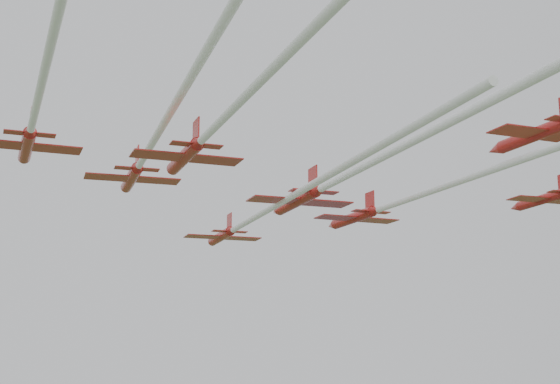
# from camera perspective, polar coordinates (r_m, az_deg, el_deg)

# --- Properties ---
(jet_lead) EXTENTS (26.85, 59.06, 2.72)m
(jet_lead) POSITION_cam_1_polar(r_m,az_deg,el_deg) (79.30, -1.38, -1.59)
(jet_lead) COLOR red
(jet_row2_left) EXTENTS (21.75, 48.79, 2.86)m
(jet_row2_left) POSITION_cam_1_polar(r_m,az_deg,el_deg) (70.31, -9.67, 2.96)
(jet_row2_left) COLOR red
(jet_row2_right) EXTENTS (27.56, 52.58, 2.82)m
(jet_row2_right) POSITION_cam_1_polar(r_m,az_deg,el_deg) (76.41, 10.14, -0.23)
(jet_row2_right) COLOR red
(jet_row3_left) EXTENTS (22.49, 44.78, 2.67)m
(jet_row3_left) POSITION_cam_1_polar(r_m,az_deg,el_deg) (59.53, -17.46, 5.75)
(jet_row3_left) COLOR red
(jet_row3_mid) EXTENTS (26.83, 56.19, 2.96)m
(jet_row3_mid) POSITION_cam_1_polar(r_m,az_deg,el_deg) (61.50, 6.03, 1.84)
(jet_row3_mid) COLOR red
(jet_row4_left) EXTENTS (29.80, 62.33, 2.42)m
(jet_row4_left) POSITION_cam_1_polar(r_m,az_deg,el_deg) (40.34, -0.53, 9.04)
(jet_row4_left) COLOR red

